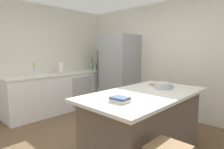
{
  "coord_description": "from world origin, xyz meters",
  "views": [
    {
      "loc": [
        2.01,
        -1.75,
        1.5
      ],
      "look_at": [
        -0.66,
        1.01,
        1.0
      ],
      "focal_mm": 29.81,
      "sensor_mm": 36.0,
      "label": 1
    }
  ],
  "objects": [
    {
      "name": "flower_vase",
      "position": [
        -2.02,
        -0.03,
        1.03
      ],
      "size": [
        0.08,
        0.08,
        0.32
      ],
      "color": "silver",
      "rests_on": "counter_run_left"
    },
    {
      "name": "refrigerator",
      "position": [
        -1.19,
        1.82,
        0.94
      ],
      "size": [
        0.86,
        0.78,
        1.88
      ],
      "color": "#93969B",
      "rests_on": "ground_plane"
    },
    {
      "name": "cutting_board",
      "position": [
        0.48,
        1.01,
        0.92
      ],
      "size": [
        0.37,
        0.24,
        0.02
      ],
      "color": "#9E7042",
      "rests_on": "kitchen_island"
    },
    {
      "name": "cookbook_stack",
      "position": [
        0.63,
        -0.19,
        0.94
      ],
      "size": [
        0.21,
        0.17,
        0.06
      ],
      "color": "silver",
      "rests_on": "kitchen_island"
    },
    {
      "name": "soda_bottle",
      "position": [
        -2.0,
        2.0,
        1.06
      ],
      "size": [
        0.08,
        0.08,
        0.31
      ],
      "color": "silver",
      "rests_on": "counter_run_left"
    },
    {
      "name": "wall_rear",
      "position": [
        0.0,
        2.25,
        1.3
      ],
      "size": [
        6.0,
        0.1,
        2.6
      ],
      "primitive_type": "cube",
      "color": "silver",
      "rests_on": "ground_plane"
    },
    {
      "name": "wine_bottle",
      "position": [
        -2.04,
        1.9,
        1.08
      ],
      "size": [
        0.07,
        0.07,
        0.34
      ],
      "color": "#19381E",
      "rests_on": "counter_run_left"
    },
    {
      "name": "counter_run_left",
      "position": [
        -2.08,
        0.72,
        0.47
      ],
      "size": [
        0.66,
        2.79,
        0.94
      ],
      "color": "white",
      "rests_on": "ground_plane"
    },
    {
      "name": "wall_left",
      "position": [
        -2.45,
        0.0,
        1.3
      ],
      "size": [
        0.1,
        6.0,
        2.6
      ],
      "primitive_type": "cube",
      "color": "silver",
      "rests_on": "ground_plane"
    },
    {
      "name": "olive_oil_bottle",
      "position": [
        -2.16,
        1.71,
        1.07
      ],
      "size": [
        0.06,
        0.06,
        0.34
      ],
      "color": "olive",
      "rests_on": "counter_run_left"
    },
    {
      "name": "syrup_bottle",
      "position": [
        -2.02,
        1.81,
        1.03
      ],
      "size": [
        0.07,
        0.07,
        0.22
      ],
      "color": "#5B3319",
      "rests_on": "counter_run_left"
    },
    {
      "name": "sink_faucet",
      "position": [
        -2.13,
        0.41,
        1.1
      ],
      "size": [
        0.15,
        0.05,
        0.3
      ],
      "color": "silver",
      "rests_on": "counter_run_left"
    },
    {
      "name": "paper_towel_roll",
      "position": [
        -2.08,
        0.66,
        1.07
      ],
      "size": [
        0.14,
        0.14,
        0.31
      ],
      "color": "gray",
      "rests_on": "counter_run_left"
    },
    {
      "name": "gin_bottle",
      "position": [
        -2.08,
        1.63,
        1.06
      ],
      "size": [
        0.07,
        0.07,
        0.31
      ],
      "color": "#8CB79E",
      "rests_on": "counter_run_left"
    },
    {
      "name": "mixing_bowl",
      "position": [
        0.61,
        0.84,
        0.95
      ],
      "size": [
        0.27,
        0.27,
        0.09
      ],
      "color": "#B2B5BA",
      "rests_on": "kitchen_island"
    },
    {
      "name": "kitchen_island",
      "position": [
        0.56,
        0.42,
        0.46
      ],
      "size": [
        1.04,
        1.96,
        0.91
      ],
      "color": "brown",
      "rests_on": "ground_plane"
    }
  ]
}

